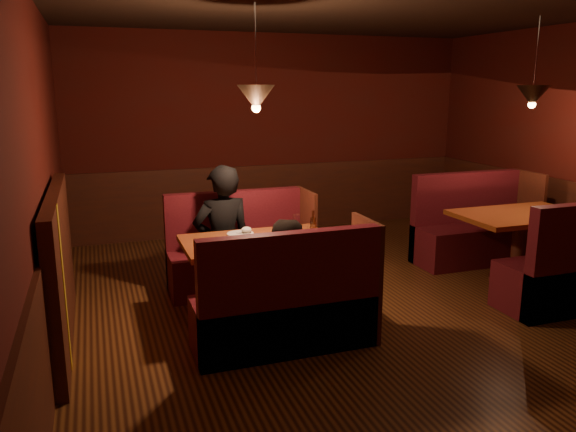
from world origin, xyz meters
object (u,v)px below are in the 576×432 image
object	(u,v)px
diner_b	(292,261)
diner_a	(222,214)
main_bench_far	(241,258)
second_bench_far	(473,233)
main_bench_near	(289,311)
main_table	(259,257)
second_table	(520,231)

from	to	relation	value
diner_b	diner_a	bearing A→B (deg)	110.80
main_bench_far	second_bench_far	size ratio (longest dim) A/B	0.99
main_bench_far	diner_b	bearing A→B (deg)	-86.20
main_bench_near	main_table	bearing A→B (deg)	91.23
main_table	diner_a	bearing A→B (deg)	106.76
second_table	diner_b	distance (m)	2.93
main_bench_far	second_bench_far	bearing A→B (deg)	-0.17
main_table	second_table	distance (m)	2.99
second_bench_far	main_table	bearing A→B (deg)	-165.47
main_bench_near	second_table	size ratio (longest dim) A/B	1.10
main_table	second_bench_far	bearing A→B (deg)	14.53
second_bench_far	diner_a	xyz separation A→B (m)	(-3.22, -0.12, 0.51)
main_table	main_bench_far	size ratio (longest dim) A/B	0.91
main_table	diner_b	distance (m)	0.62
main_table	main_bench_far	distance (m)	0.83
diner_a	second_table	bearing A→B (deg)	162.56
second_table	second_bench_far	world-z (taller)	second_bench_far
main_bench_far	second_table	xyz separation A→B (m)	(2.97, -0.84, 0.25)
diner_a	second_bench_far	bearing A→B (deg)	177.34
main_bench_far	main_bench_near	world-z (taller)	same
main_table	main_bench_near	bearing A→B (deg)	-88.77
main_bench_near	second_bench_far	distance (m)	3.39
main_table	main_bench_near	xyz separation A→B (m)	(0.02, -0.79, -0.24)
main_bench_near	diner_a	distance (m)	1.57
main_table	second_bench_far	world-z (taller)	second_bench_far
main_table	diner_b	size ratio (longest dim) A/B	0.99
main_table	second_table	world-z (taller)	main_table
second_table	diner_b	size ratio (longest dim) A/B	0.99
main_bench_near	second_bench_far	world-z (taller)	second_bench_far
second_bench_far	diner_b	distance (m)	3.24
main_table	second_bench_far	size ratio (longest dim) A/B	0.90
main_bench_far	main_bench_near	xyz separation A→B (m)	(0.00, -1.59, 0.00)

